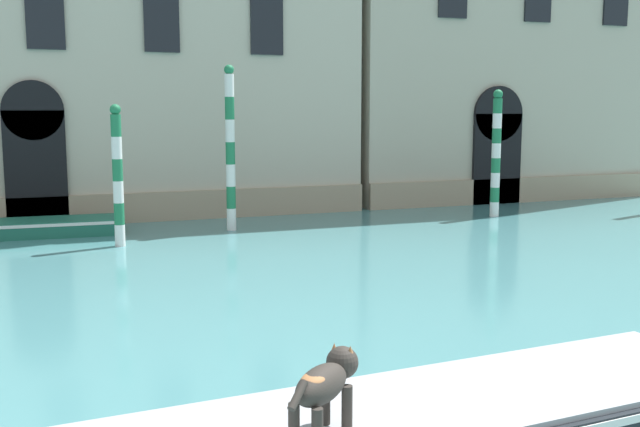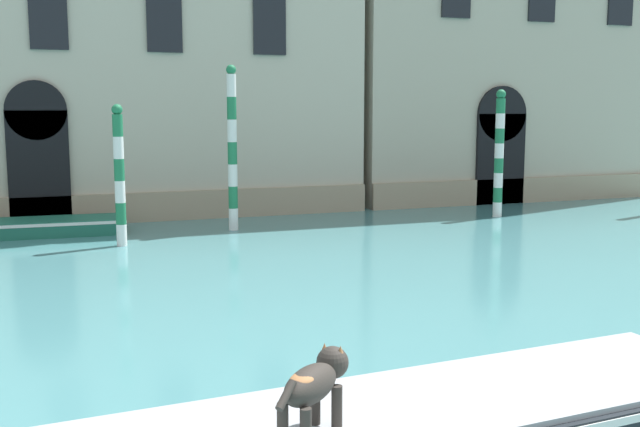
{
  "view_description": "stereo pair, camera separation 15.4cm",
  "coord_description": "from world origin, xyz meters",
  "views": [
    {
      "loc": [
        -0.62,
        -1.77,
        3.37
      ],
      "look_at": [
        4.68,
        12.44,
        1.2
      ],
      "focal_mm": 42.0,
      "sensor_mm": 36.0,
      "label": 1
    },
    {
      "loc": [
        -0.48,
        -1.83,
        3.37
      ],
      "look_at": [
        4.68,
        12.44,
        1.2
      ],
      "focal_mm": 42.0,
      "sensor_mm": 36.0,
      "label": 2
    }
  ],
  "objects": [
    {
      "name": "boat_moored_near_palazzo",
      "position": [
        -1.06,
        19.07,
        0.22
      ],
      "size": [
        4.95,
        1.68,
        0.42
      ],
      "rotation": [
        0.0,
        0.0,
        -0.05
      ],
      "color": "#1E6651",
      "rests_on": "ground_plane"
    },
    {
      "name": "boat_foreground",
      "position": [
        2.68,
        4.37,
        0.28
      ],
      "size": [
        7.86,
        2.4,
        0.53
      ],
      "rotation": [
        0.0,
        0.0,
        0.06
      ],
      "color": "black",
      "rests_on": "ground_plane"
    },
    {
      "name": "mooring_pole_1",
      "position": [
        1.08,
        16.73,
        1.74
      ],
      "size": [
        0.26,
        0.26,
        3.43
      ],
      "color": "white",
      "rests_on": "ground_plane"
    },
    {
      "name": "mooring_pole_0",
      "position": [
        4.2,
        18.13,
        2.26
      ],
      "size": [
        0.27,
        0.27,
        4.48
      ],
      "color": "white",
      "rests_on": "ground_plane"
    },
    {
      "name": "dog_on_deck",
      "position": [
        1.58,
        4.0,
        1.01
      ],
      "size": [
        0.87,
        0.8,
        0.73
      ],
      "rotation": [
        0.0,
        0.0,
        0.73
      ],
      "color": "#332D28",
      "rests_on": "boat_foreground"
    },
    {
      "name": "mooring_pole_3",
      "position": [
        12.46,
        17.83,
        1.97
      ],
      "size": [
        0.29,
        0.29,
        3.89
      ],
      "color": "white",
      "rests_on": "ground_plane"
    }
  ]
}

